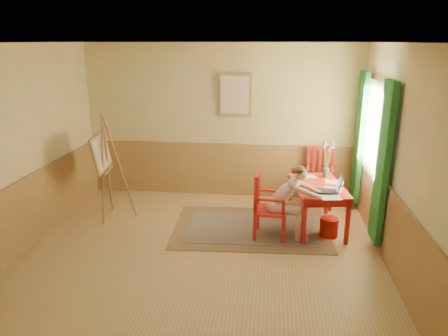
# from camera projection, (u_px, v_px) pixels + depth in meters

# --- Properties ---
(room) EXTENTS (5.04, 4.54, 2.84)m
(room) POSITION_uv_depth(u_px,v_px,m) (200.00, 154.00, 5.38)
(room) COLOR tan
(room) RESTS_ON ground
(wainscot) EXTENTS (5.00, 4.50, 1.00)m
(wainscot) POSITION_uv_depth(u_px,v_px,m) (210.00, 196.00, 6.40)
(wainscot) COLOR #A8804A
(wainscot) RESTS_ON room
(window) EXTENTS (0.12, 2.01, 2.20)m
(window) POSITION_uv_depth(u_px,v_px,m) (371.00, 143.00, 6.17)
(window) COLOR white
(window) RESTS_ON room
(wall_portrait) EXTENTS (0.60, 0.05, 0.76)m
(wall_portrait) POSITION_uv_depth(u_px,v_px,m) (235.00, 95.00, 7.30)
(wall_portrait) COLOR #917752
(wall_portrait) RESTS_ON room
(rug) EXTENTS (2.47, 1.71, 0.02)m
(rug) POSITION_uv_depth(u_px,v_px,m) (251.00, 228.00, 6.47)
(rug) COLOR #8C7251
(rug) RESTS_ON room
(table) EXTENTS (0.88, 1.29, 0.72)m
(table) POSITION_uv_depth(u_px,v_px,m) (318.00, 190.00, 6.30)
(table) COLOR red
(table) RESTS_ON room
(chair_left) EXTENTS (0.48, 0.46, 0.99)m
(chair_left) POSITION_uv_depth(u_px,v_px,m) (267.00, 206.00, 6.05)
(chair_left) COLOR red
(chair_left) RESTS_ON room
(chair_back) EXTENTS (0.50, 0.52, 1.04)m
(chair_back) POSITION_uv_depth(u_px,v_px,m) (319.00, 177.00, 7.26)
(chair_back) COLOR red
(chair_back) RESTS_ON room
(figure) EXTENTS (0.85, 0.38, 1.14)m
(figure) POSITION_uv_depth(u_px,v_px,m) (289.00, 199.00, 5.95)
(figure) COLOR beige
(figure) RESTS_ON room
(laptop) EXTENTS (0.40, 0.25, 0.24)m
(laptop) POSITION_uv_depth(u_px,v_px,m) (329.00, 189.00, 5.95)
(laptop) COLOR #1E2338
(laptop) RESTS_ON table
(papers) EXTENTS (0.70, 1.16, 0.00)m
(papers) POSITION_uv_depth(u_px,v_px,m) (326.00, 186.00, 6.21)
(papers) COLOR white
(papers) RESTS_ON table
(vase) EXTENTS (0.23, 0.28, 0.57)m
(vase) POSITION_uv_depth(u_px,v_px,m) (327.00, 161.00, 6.57)
(vase) COLOR #3F724C
(vase) RESTS_ON table
(wastebasket) EXTENTS (0.29, 0.29, 0.29)m
(wastebasket) POSITION_uv_depth(u_px,v_px,m) (329.00, 227.00, 6.17)
(wastebasket) COLOR #AF110A
(wastebasket) RESTS_ON room
(easel) EXTENTS (0.63, 0.79, 1.76)m
(easel) POSITION_uv_depth(u_px,v_px,m) (103.00, 157.00, 6.60)
(easel) COLOR olive
(easel) RESTS_ON room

